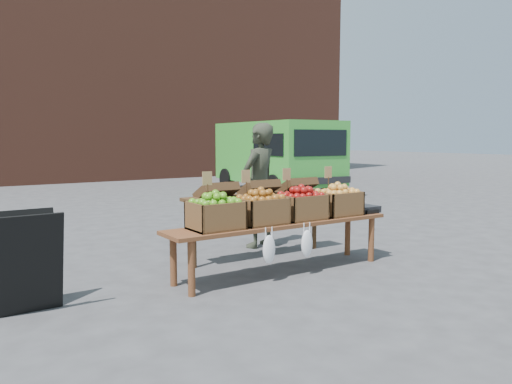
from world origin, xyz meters
TOP-DOWN VIEW (x-y plane):
  - ground at (0.00, 0.00)m, footprint 80.00×80.00m
  - brick_building at (0.00, 15.00)m, footprint 24.00×4.00m
  - delivery_van at (3.98, 6.91)m, footprint 2.29×4.38m
  - vendor at (-0.18, 1.64)m, footprint 0.71×0.59m
  - chalkboard_sign at (-3.29, 0.60)m, footprint 0.58×0.33m
  - back_table at (-0.53, 1.13)m, footprint 2.10×0.44m
  - display_bench at (-0.73, 0.41)m, footprint 2.70×0.56m
  - crate_golden_apples at (-1.55, 0.41)m, footprint 0.50×0.40m
  - crate_russet_pears at (-1.00, 0.41)m, footprint 0.50×0.40m
  - crate_red_apples at (-0.45, 0.41)m, footprint 0.50×0.40m
  - crate_green_apples at (0.10, 0.41)m, footprint 0.50×0.40m
  - weighing_scale at (0.52, 0.41)m, footprint 0.34×0.30m

SIDE VIEW (x-z plane):
  - ground at x=0.00m, z-range 0.00..0.00m
  - display_bench at x=-0.73m, z-range 0.00..0.57m
  - chalkboard_sign at x=-3.29m, z-range 0.00..0.88m
  - back_table at x=-0.53m, z-range 0.00..1.04m
  - weighing_scale at x=0.52m, z-range 0.57..0.65m
  - crate_golden_apples at x=-1.55m, z-range 0.57..0.85m
  - crate_russet_pears at x=-1.00m, z-range 0.57..0.85m
  - crate_red_apples at x=-0.45m, z-range 0.57..0.85m
  - crate_green_apples at x=0.10m, z-range 0.57..0.85m
  - vendor at x=-0.18m, z-range 0.00..1.68m
  - delivery_van at x=3.98m, z-range 0.00..1.90m
  - brick_building at x=0.00m, z-range 0.00..10.00m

